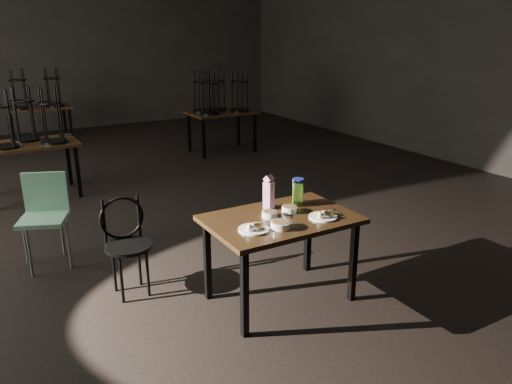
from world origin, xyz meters
TOP-DOWN VIEW (x-y plane):
  - room at (-0.06, 0.01)m, footprint 12.00×12.04m
  - main_table at (-0.03, -2.73)m, footprint 1.20×0.80m
  - plate_left at (-0.36, -2.86)m, footprint 0.24×0.24m
  - plate_right at (0.25, -2.92)m, footprint 0.23×0.23m
  - bowl_near at (-0.11, -2.69)m, footprint 0.13×0.13m
  - bowl_far at (0.09, -2.68)m, footprint 0.13×0.13m
  - bowl_big at (-0.17, -2.93)m, footprint 0.15×0.15m
  - juice_carton at (-0.01, -2.50)m, footprint 0.10×0.10m
  - water_bottle at (0.28, -2.52)m, footprint 0.12×0.12m
  - spoon at (0.44, -2.82)m, footprint 0.05×0.18m
  - bentwood_chair at (-1.09, -1.94)m, footprint 0.40×0.40m
  - school_chair at (-1.60, -0.99)m, footprint 0.54×0.54m
  - bg_table_left at (-1.44, 1.23)m, footprint 1.20×0.80m
  - bg_table_right at (1.92, 2.29)m, footprint 1.20×0.80m
  - bg_table_far at (-0.87, 4.59)m, footprint 1.20×0.80m

SIDE VIEW (x-z plane):
  - bentwood_chair at x=-1.09m, z-range 0.08..0.92m
  - school_chair at x=-1.60m, z-range 0.09..0.98m
  - main_table at x=-0.03m, z-range 0.30..1.05m
  - bg_table_far at x=-0.87m, z-range 0.01..1.49m
  - spoon at x=0.44m, z-range 0.75..0.76m
  - plate_right at x=0.25m, z-range 0.73..0.81m
  - plate_left at x=-0.36m, z-range 0.73..0.81m
  - bowl_near at x=-0.11m, z-range 0.75..0.80m
  - bowl_far at x=0.09m, z-range 0.75..0.80m
  - bg_table_left at x=-1.44m, z-range 0.04..1.52m
  - bowl_big at x=-0.17m, z-range 0.75..0.81m
  - bg_table_right at x=1.92m, z-range 0.06..1.54m
  - water_bottle at x=0.28m, z-range 0.75..0.98m
  - juice_carton at x=-0.01m, z-range 0.74..1.03m
  - room at x=-0.06m, z-range 0.72..3.94m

